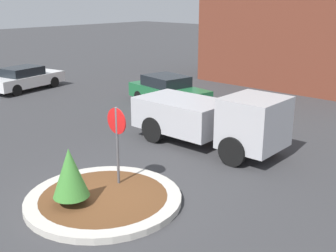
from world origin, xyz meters
TOP-DOWN VIEW (x-y plane):
  - ground_plane at (0.00, 0.00)m, footprint 120.00×120.00m
  - traffic_island at (0.00, 0.00)m, footprint 3.97×3.97m
  - stop_sign at (-0.32, 0.78)m, footprint 0.70×0.07m
  - island_shrub at (-0.23, -0.80)m, footprint 0.89×0.89m
  - utility_truck at (-0.52, 5.15)m, footprint 5.47×2.19m
  - storefront_building at (-2.86, 17.82)m, footprint 11.97×6.07m
  - parked_sedan_white at (-13.87, 5.66)m, footprint 2.45×4.51m
  - parked_sedan_green at (-5.63, 8.54)m, footprint 4.46×2.43m

SIDE VIEW (x-z plane):
  - ground_plane at x=0.00m, z-range 0.00..0.00m
  - traffic_island at x=0.00m, z-range 0.00..0.17m
  - parked_sedan_white at x=-13.87m, z-range 0.01..1.34m
  - parked_sedan_green at x=-5.63m, z-range 0.00..1.43m
  - island_shrub at x=-0.23m, z-range 0.28..1.72m
  - utility_truck at x=-0.52m, z-range 0.03..2.07m
  - stop_sign at x=-0.32m, z-range 0.44..2.74m
  - storefront_building at x=-2.86m, z-range 0.00..7.02m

